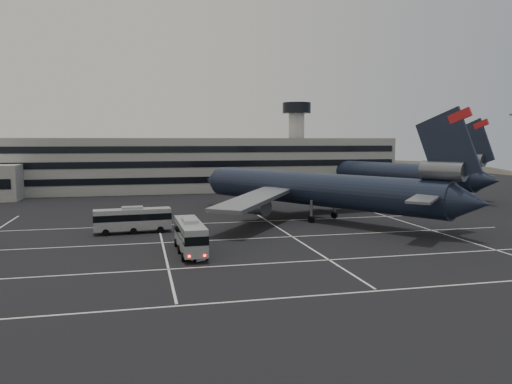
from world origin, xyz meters
TOP-DOWN VIEW (x-y plane):
  - ground at (0.00, 0.00)m, footprint 260.00×260.00m
  - lane_markings at (0.95, 0.72)m, footprint 90.00×55.62m
  - terminal at (-2.95, 71.14)m, footprint 125.00×26.00m
  - hills at (17.99, 170.00)m, footprint 352.00×180.00m
  - trijet_main at (20.54, 17.68)m, footprint 41.15×51.47m
  - trijet_far at (51.30, 50.52)m, footprint 30.71×54.73m
  - bus_near at (-2.98, -2.80)m, footprint 3.23×11.81m
  - bus_far at (-9.87, 12.11)m, footprint 11.19×3.43m
  - tug_b at (-2.80, -6.76)m, footprint 2.34×2.65m

SIDE VIEW (x-z plane):
  - hills at x=17.99m, z-range -34.07..9.93m
  - ground at x=0.00m, z-range 0.00..0.00m
  - lane_markings at x=0.95m, z-range 0.00..0.01m
  - tug_b at x=-2.80m, z-range -0.08..1.38m
  - bus_far at x=-9.87m, z-range 0.18..4.08m
  - bus_near at x=-2.98m, z-range 0.19..4.34m
  - trijet_main at x=20.54m, z-range -3.79..14.29m
  - trijet_far at x=51.30m, z-range -3.61..14.47m
  - terminal at x=-2.95m, z-range -5.07..18.93m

